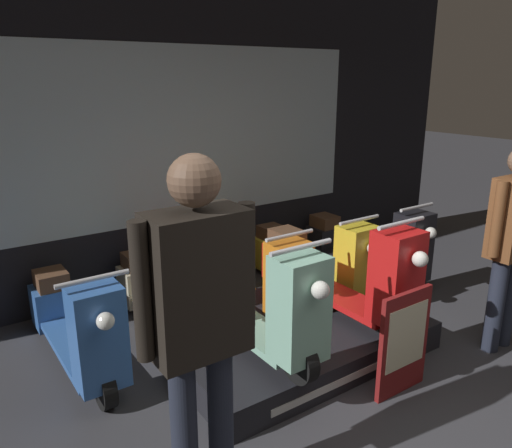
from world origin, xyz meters
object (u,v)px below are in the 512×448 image
scooter_backrow_4 (368,247)px  scooter_backrow_0 (76,325)px  person_right_browsing (512,237)px  price_sign_board (404,342)px  scooter_backrow_3 (314,261)px  person_left_browsing (199,310)px  scooter_display_left (248,300)px  scooter_display_right (340,273)px  scooter_backrow_1 (172,299)px  scooter_backrow_2 (249,278)px

scooter_backrow_4 → scooter_backrow_0: bearing=180.0°
person_right_browsing → price_sign_board: size_ratio=2.16×
scooter_backrow_3 → price_sign_board: (-0.58, -1.59, 0.03)m
scooter_backrow_3 → person_left_browsing: size_ratio=0.94×
scooter_display_left → person_right_browsing: 2.06m
scooter_display_right → price_sign_board: bearing=-102.5°
scooter_display_left → person_left_browsing: person_left_browsing is taller
scooter_backrow_1 → scooter_backrow_2: (0.77, 0.00, 0.00)m
scooter_backrow_0 → person_right_browsing: (2.86, -1.62, 0.59)m
scooter_display_left → scooter_backrow_1: scooter_display_left is taller
scooter_backrow_2 → person_right_browsing: size_ratio=1.04×
scooter_display_right → scooter_backrow_1: (-1.15, 0.76, -0.22)m
scooter_backrow_1 → price_sign_board: 1.86m
scooter_display_left → scooter_backrow_3: size_ratio=1.00×
price_sign_board → scooter_display_left: bearing=131.0°
person_left_browsing → person_right_browsing: size_ratio=1.11×
scooter_backrow_0 → person_right_browsing: size_ratio=1.04×
scooter_backrow_3 → person_left_browsing: (-2.14, -1.62, 0.73)m
scooter_backrow_2 → person_right_browsing: 2.17m
scooter_display_left → scooter_backrow_3: scooter_display_left is taller
scooter_backrow_1 → price_sign_board: (0.96, -1.59, 0.03)m
scooter_backrow_2 → scooter_backrow_4: 1.54m
scooter_backrow_2 → price_sign_board: (0.19, -1.59, 0.03)m
scooter_backrow_1 → person_left_browsing: size_ratio=0.94×
person_left_browsing → scooter_backrow_0: bearing=96.2°
scooter_display_left → scooter_backrow_1: (-0.25, 0.76, -0.22)m
price_sign_board → scooter_backrow_2: bearing=96.9°
scooter_backrow_0 → price_sign_board: bearing=-42.4°
scooter_display_right → price_sign_board: size_ratio=2.25×
scooter_backrow_3 → scooter_backrow_2: bearing=180.0°
scooter_backrow_1 → person_right_browsing: (2.09, -1.62, 0.59)m
scooter_backrow_0 → scooter_backrow_4: same height
scooter_display_left → scooter_backrow_2: 0.95m
scooter_backrow_1 → scooter_backrow_3: same height
scooter_display_left → scooter_backrow_0: (-1.02, 0.76, -0.22)m
scooter_backrow_1 → scooter_backrow_2: 0.77m
scooter_backrow_0 → scooter_backrow_1: 0.77m
scooter_backrow_1 → price_sign_board: size_ratio=2.25×
scooter_backrow_4 → person_left_browsing: size_ratio=0.94×
scooter_backrow_3 → person_right_browsing: person_right_browsing is taller
scooter_display_right → scooter_backrow_0: bearing=158.3°
scooter_backrow_1 → scooter_backrow_4: size_ratio=1.00×
scooter_display_left → price_sign_board: (0.71, -0.82, -0.19)m
scooter_backrow_1 → scooter_backrow_2: size_ratio=1.00×
scooter_backrow_1 → person_left_browsing: bearing=-110.2°
scooter_backrow_4 → price_sign_board: bearing=-130.4°
scooter_backrow_4 → price_sign_board: scooter_backrow_4 is taller
scooter_backrow_2 → scooter_display_right: bearing=-63.8°
person_right_browsing → price_sign_board: 1.25m
scooter_backrow_1 → scooter_backrow_3: 1.54m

